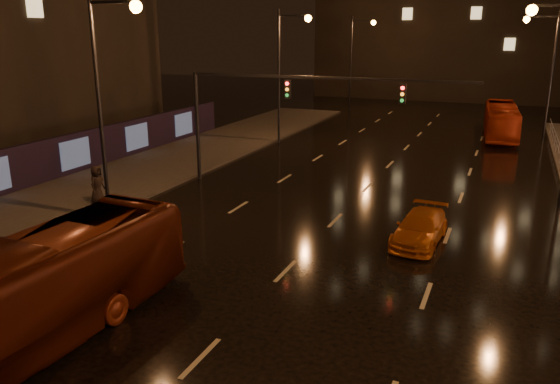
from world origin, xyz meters
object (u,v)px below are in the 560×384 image
at_px(bus_curb, 501,121).
at_px(taxi_far, 420,228).
at_px(bus_red, 20,299).
at_px(pedestrian_c, 97,184).

height_order(bus_curb, taxi_far, bus_curb).
height_order(bus_red, taxi_far, bus_red).
bearing_deg(pedestrian_c, taxi_far, -91.67).
distance_m(taxi_far, pedestrian_c, 15.63).
height_order(bus_red, pedestrian_c, bus_red).
relative_size(bus_red, taxi_far, 2.63).
xyz_separation_m(bus_curb, taxi_far, (-2.29, -26.39, -0.77)).
bearing_deg(bus_curb, pedestrian_c, -126.89).
relative_size(bus_curb, pedestrian_c, 5.28).
bearing_deg(bus_red, taxi_far, 57.77).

